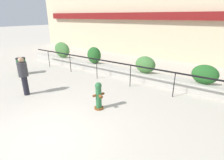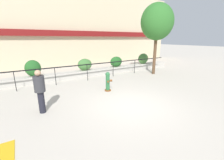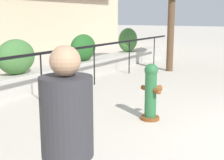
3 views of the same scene
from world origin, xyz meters
TOP-DOWN VIEW (x-y plane):
  - planter_wall_low at (0.00, 6.00)m, footprint 18.00×0.70m
  - fence_railing_segment at (-0.00, 4.90)m, footprint 15.00×0.05m
  - hedge_bush_2 at (0.28, 6.00)m, footprint 1.10×0.70m
  - hedge_bush_3 at (3.14, 6.00)m, footprint 1.12×0.60m
  - hedge_bush_4 at (6.26, 6.00)m, footprint 1.15×0.63m
  - fire_hydrant at (0.11, 2.24)m, footprint 0.48×0.47m
  - pedestrian at (-3.40, 1.39)m, footprint 0.57×0.57m

SIDE VIEW (x-z plane):
  - planter_wall_low at x=0.00m, z-range 0.00..0.50m
  - fire_hydrant at x=0.11m, z-range 0.01..1.09m
  - hedge_bush_3 at x=3.14m, z-range 0.50..1.37m
  - hedge_bush_2 at x=0.28m, z-range 0.50..1.38m
  - hedge_bush_4 at x=6.26m, z-range 0.50..1.47m
  - pedestrian at x=-3.40m, z-range 0.12..1.85m
  - fence_railing_segment at x=0.00m, z-range 0.44..1.59m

